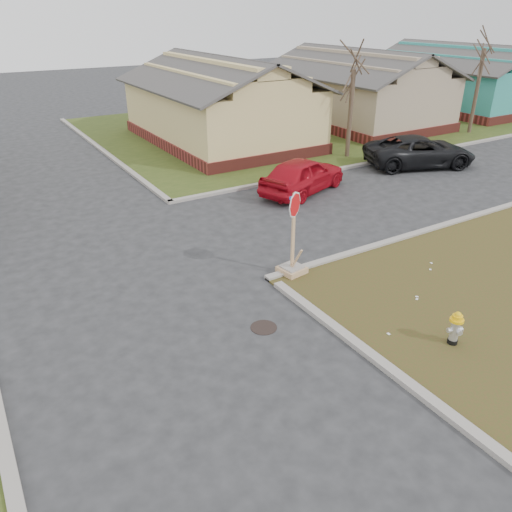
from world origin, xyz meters
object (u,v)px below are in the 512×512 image
stop_sign (292,256)px  dark_pickup (420,151)px  red_sedan (303,175)px  fire_hydrant (456,326)px

stop_sign → dark_pickup: bearing=17.8°
red_sedan → stop_sign: bearing=121.7°
stop_sign → dark_pickup: stop_sign is taller
stop_sign → dark_pickup: (11.51, 5.77, 0.15)m
stop_sign → dark_pickup: 12.88m
dark_pickup → stop_sign: bearing=138.2°
stop_sign → red_sedan: bearing=42.7°
stop_sign → fire_hydrant: bearing=-84.9°
fire_hydrant → red_sedan: 10.82m
fire_hydrant → red_sedan: red_sedan is taller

